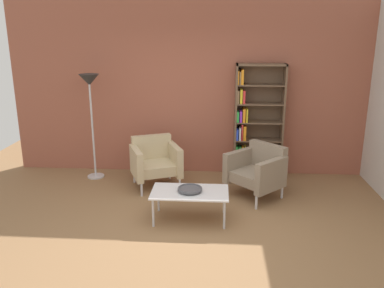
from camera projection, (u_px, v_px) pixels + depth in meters
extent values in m
plane|color=olive|center=(188.00, 239.00, 4.78)|extent=(8.32, 8.32, 0.00)
cube|color=#9E5642|center=(199.00, 89.00, 6.73)|extent=(6.40, 0.12, 2.90)
cube|color=brown|center=(235.00, 122.00, 6.61)|extent=(0.03, 0.30, 1.90)
cube|color=brown|center=(282.00, 122.00, 6.56)|extent=(0.03, 0.30, 1.90)
cube|color=brown|center=(261.00, 65.00, 6.33)|extent=(0.80, 0.30, 0.03)
cube|color=brown|center=(256.00, 175.00, 6.84)|extent=(0.80, 0.30, 0.03)
cube|color=brown|center=(258.00, 120.00, 6.72)|extent=(0.80, 0.02, 1.90)
cube|color=brown|center=(257.00, 157.00, 6.76)|extent=(0.76, 0.28, 0.02)
cube|color=brown|center=(258.00, 140.00, 6.67)|extent=(0.76, 0.28, 0.02)
cube|color=brown|center=(259.00, 122.00, 6.59)|extent=(0.76, 0.28, 0.02)
cube|color=brown|center=(260.00, 104.00, 6.50)|extent=(0.76, 0.28, 0.02)
cube|color=brown|center=(260.00, 85.00, 6.42)|extent=(0.76, 0.28, 0.02)
cube|color=yellow|center=(235.00, 168.00, 6.81)|extent=(0.02, 0.22, 0.20)
cube|color=blue|center=(237.00, 167.00, 6.79)|extent=(0.03, 0.20, 0.24)
cube|color=yellow|center=(240.00, 169.00, 6.81)|extent=(0.04, 0.23, 0.17)
cube|color=black|center=(242.00, 167.00, 6.79)|extent=(0.03, 0.22, 0.23)
cube|color=green|center=(237.00, 151.00, 6.72)|extent=(0.04, 0.22, 0.19)
cube|color=green|center=(240.00, 152.00, 6.72)|extent=(0.04, 0.22, 0.17)
cube|color=orange|center=(243.00, 152.00, 6.69)|extent=(0.03, 0.17, 0.19)
cube|color=yellow|center=(245.00, 151.00, 6.70)|extent=(0.02, 0.21, 0.20)
cube|color=blue|center=(237.00, 134.00, 6.63)|extent=(0.04, 0.20, 0.18)
cube|color=white|center=(240.00, 134.00, 6.60)|extent=(0.03, 0.17, 0.21)
cube|color=red|center=(242.00, 132.00, 6.60)|extent=(0.02, 0.18, 0.27)
cube|color=orange|center=(244.00, 132.00, 6.62)|extent=(0.04, 0.23, 0.24)
cube|color=green|center=(238.00, 116.00, 6.54)|extent=(0.04, 0.20, 0.17)
cube|color=purple|center=(241.00, 116.00, 6.53)|extent=(0.04, 0.18, 0.18)
cube|color=orange|center=(244.00, 115.00, 6.55)|extent=(0.04, 0.23, 0.22)
cube|color=yellow|center=(247.00, 115.00, 6.54)|extent=(0.02, 0.23, 0.22)
cube|color=olive|center=(238.00, 96.00, 6.47)|extent=(0.03, 0.24, 0.21)
cube|color=yellow|center=(241.00, 96.00, 6.45)|extent=(0.04, 0.20, 0.23)
cube|color=red|center=(244.00, 97.00, 6.44)|extent=(0.04, 0.18, 0.21)
cube|color=orange|center=(238.00, 77.00, 6.37)|extent=(0.02, 0.21, 0.22)
cube|color=olive|center=(240.00, 78.00, 6.37)|extent=(0.02, 0.21, 0.20)
cube|color=orange|center=(242.00, 77.00, 6.39)|extent=(0.04, 0.25, 0.23)
cube|color=silver|center=(190.00, 192.00, 5.17)|extent=(1.00, 0.56, 0.02)
cylinder|color=silver|center=(153.00, 213.00, 5.04)|extent=(0.03, 0.03, 0.38)
cylinder|color=silver|center=(224.00, 215.00, 4.98)|extent=(0.03, 0.03, 0.38)
cylinder|color=silver|center=(159.00, 198.00, 5.48)|extent=(0.03, 0.03, 0.38)
cylinder|color=silver|center=(224.00, 200.00, 5.42)|extent=(0.03, 0.03, 0.38)
cylinder|color=#4C4C51|center=(190.00, 191.00, 5.17)|extent=(0.13, 0.13, 0.02)
cylinder|color=#4C4C51|center=(190.00, 189.00, 5.16)|extent=(0.32, 0.32, 0.02)
torus|color=#4C4C51|center=(190.00, 188.00, 5.16)|extent=(0.32, 0.32, 0.02)
cube|color=gray|center=(255.00, 177.00, 5.91)|extent=(0.86, 0.86, 0.16)
cube|color=gray|center=(268.00, 156.00, 6.00)|extent=(0.53, 0.54, 0.38)
cube|color=gray|center=(239.00, 165.00, 6.09)|extent=(0.51, 0.51, 0.46)
cube|color=gray|center=(271.00, 176.00, 5.64)|extent=(0.51, 0.51, 0.46)
cylinder|color=silver|center=(226.00, 189.00, 5.99)|extent=(0.04, 0.04, 0.24)
cylinder|color=silver|center=(256.00, 201.00, 5.55)|extent=(0.04, 0.04, 0.24)
cylinder|color=silver|center=(251.00, 179.00, 6.35)|extent=(0.04, 0.04, 0.24)
cylinder|color=silver|center=(282.00, 191.00, 5.91)|extent=(0.04, 0.04, 0.24)
cube|color=#C6B289|center=(156.00, 167.00, 6.31)|extent=(0.81, 0.78, 0.16)
cube|color=#C6B289|center=(151.00, 146.00, 6.48)|extent=(0.64, 0.36, 0.38)
cube|color=#C6B289|center=(136.00, 163.00, 6.16)|extent=(0.33, 0.61, 0.46)
cube|color=#C6B289|center=(175.00, 159.00, 6.35)|extent=(0.33, 0.61, 0.46)
cylinder|color=silver|center=(142.00, 189.00, 5.99)|extent=(0.04, 0.04, 0.24)
cylinder|color=silver|center=(180.00, 184.00, 6.17)|extent=(0.04, 0.04, 0.24)
cylinder|color=silver|center=(134.00, 176.00, 6.52)|extent=(0.04, 0.04, 0.24)
cylinder|color=silver|center=(170.00, 172.00, 6.70)|extent=(0.04, 0.04, 0.24)
cylinder|color=silver|center=(96.00, 176.00, 6.80)|extent=(0.28, 0.28, 0.02)
cylinder|color=silver|center=(93.00, 128.00, 6.57)|extent=(0.03, 0.03, 1.65)
cone|color=#2D2D2D|center=(89.00, 80.00, 6.35)|extent=(0.32, 0.32, 0.18)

